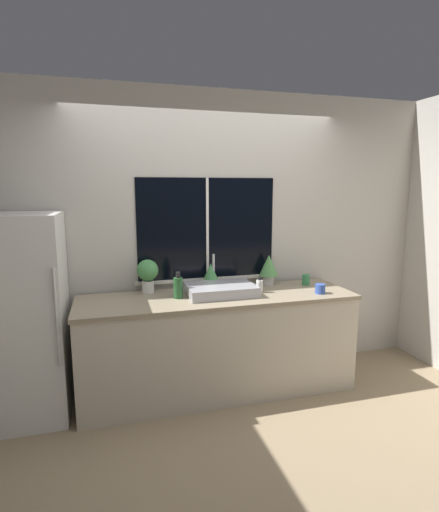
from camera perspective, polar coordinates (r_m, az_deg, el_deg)
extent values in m
plane|color=#937F60|center=(3.56, 1.34, -20.95)|extent=(14.00, 14.00, 0.00)
cube|color=#BCB7AD|center=(3.81, -1.88, 2.73)|extent=(8.00, 0.06, 2.70)
cube|color=black|center=(3.76, -1.76, 3.94)|extent=(1.31, 0.01, 0.94)
cube|color=silver|center=(3.76, -1.74, 3.93)|extent=(0.02, 0.01, 0.94)
cube|color=silver|center=(3.84, -1.70, -3.31)|extent=(1.37, 0.04, 0.03)
cube|color=#BCB7AD|center=(5.46, 19.99, 4.29)|extent=(0.06, 7.00, 2.70)
cube|color=beige|center=(3.66, -0.23, -12.60)|extent=(2.39, 0.68, 0.85)
cube|color=gray|center=(3.51, -0.23, -5.93)|extent=(2.42, 0.70, 0.03)
cube|color=silver|center=(3.52, -27.12, -7.91)|extent=(0.74, 0.66, 1.62)
cylinder|color=silver|center=(3.12, -22.26, -8.19)|extent=(0.02, 0.02, 0.73)
cube|color=#ADADB2|center=(3.52, 0.15, -4.83)|extent=(0.59, 0.42, 0.09)
cylinder|color=#B7B7BC|center=(3.75, -0.85, -4.39)|extent=(0.04, 0.04, 0.03)
cylinder|color=#B7B7BC|center=(3.72, -0.86, -1.96)|extent=(0.02, 0.02, 0.30)
cylinder|color=white|center=(3.65, -10.17, -4.32)|extent=(0.11, 0.11, 0.11)
sphere|color=#478E4C|center=(3.62, -10.24, -2.01)|extent=(0.19, 0.19, 0.19)
cylinder|color=white|center=(3.75, -1.25, -3.95)|extent=(0.12, 0.12, 0.09)
cone|color=#478E4C|center=(3.72, -1.26, -2.18)|extent=(0.13, 0.13, 0.15)
cylinder|color=white|center=(3.93, 7.00, -3.37)|extent=(0.11, 0.11, 0.09)
cone|color=#569951|center=(3.90, 7.04, -1.31)|extent=(0.18, 0.18, 0.20)
cylinder|color=white|center=(3.61, 5.74, -4.33)|extent=(0.06, 0.06, 0.11)
cylinder|color=black|center=(3.59, 5.76, -3.21)|extent=(0.03, 0.03, 0.03)
cylinder|color=#235128|center=(3.42, -5.92, -4.56)|extent=(0.08, 0.08, 0.18)
cylinder|color=black|center=(3.40, -5.95, -2.70)|extent=(0.04, 0.04, 0.05)
cylinder|color=#3351AD|center=(3.67, 14.19, -4.57)|extent=(0.09, 0.09, 0.08)
cylinder|color=#38844C|center=(3.96, 12.24, -3.32)|extent=(0.07, 0.07, 0.10)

